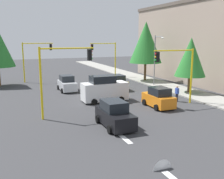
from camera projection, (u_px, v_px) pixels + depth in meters
name	position (u px, v px, depth m)	size (l,w,h in m)	color
ground_plane	(103.00, 97.00, 29.99)	(120.00, 120.00, 0.00)	#353538
sidewalk_kerb	(158.00, 84.00, 38.42)	(80.00, 4.00, 0.15)	gray
lane_arrow_near	(119.00, 134.00, 18.42)	(2.40, 1.10, 1.10)	silver
lane_arrow_mid	(168.00, 174.00, 12.97)	(2.40, 1.10, 1.10)	silver
apartment_block	(203.00, 42.00, 40.34)	(26.09, 9.30, 11.97)	gray
traffic_signal_far_right	(35.00, 54.00, 39.75)	(0.36, 4.59, 5.99)	yellow
traffic_signal_far_left	(106.00, 53.00, 44.03)	(0.36, 4.59, 5.90)	yellow
traffic_signal_near_left	(177.00, 66.00, 25.89)	(0.36, 4.59, 5.60)	yellow
traffic_signal_near_right	(62.00, 68.00, 21.60)	(0.36, 4.59, 5.96)	yellow
street_lamp_curbside	(156.00, 55.00, 35.85)	(2.15, 0.28, 7.00)	slate
tree_roadside_mid	(146.00, 42.00, 39.81)	(4.96, 4.96, 9.10)	brown
tree_roadside_near	(191.00, 57.00, 31.22)	(3.69, 3.69, 6.71)	brown
delivery_van_white	(104.00, 89.00, 27.73)	(2.22, 4.80, 2.77)	white
car_yellow	(117.00, 83.00, 34.18)	(3.95, 1.97, 1.98)	yellow
car_black	(115.00, 115.00, 19.90)	(4.17, 2.10, 1.98)	black
car_silver	(67.00, 84.00, 33.39)	(3.92, 2.08, 1.98)	#B2B5BA
car_orange	(159.00, 98.00, 25.46)	(3.66, 2.04, 1.98)	orange
pedestrian_crossing	(177.00, 93.00, 27.69)	(0.40, 0.24, 1.70)	#262638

